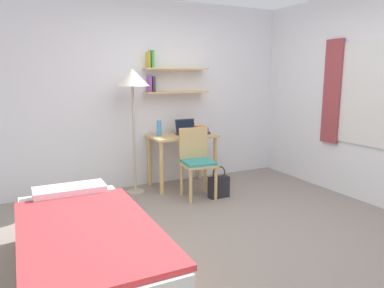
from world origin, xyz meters
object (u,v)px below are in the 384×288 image
at_px(desk, 182,145).
at_px(desk_chair, 197,159).
at_px(book_stack, 201,130).
at_px(handbag, 219,186).
at_px(bed, 86,251).
at_px(laptop, 187,131).
at_px(standing_lamp, 132,83).
at_px(water_bottle, 159,128).

height_order(desk, desk_chair, desk_chair).
xyz_separation_m(book_stack, handbag, (-0.08, -0.66, -0.65)).
distance_m(bed, desk_chair, 2.19).
distance_m(book_stack, handbag, 0.93).
distance_m(bed, laptop, 2.67).
distance_m(standing_lamp, book_stack, 1.21).
height_order(desk_chair, handbag, desk_chair).
bearing_deg(handbag, bed, -147.18).
bearing_deg(bed, handbag, 32.82).
bearing_deg(water_bottle, standing_lamp, -167.51).
bearing_deg(handbag, book_stack, 82.82).
relative_size(bed, handbag, 4.74).
height_order(laptop, handbag, laptop).
xyz_separation_m(water_bottle, book_stack, (0.61, -0.08, -0.05)).
relative_size(standing_lamp, handbag, 3.94).
bearing_deg(desk_chair, water_bottle, 117.37).
bearing_deg(desk, handbag, -72.56).
distance_m(standing_lamp, laptop, 1.04).
relative_size(desk, water_bottle, 4.29).
bearing_deg(desk_chair, laptop, 78.85).
distance_m(desk, standing_lamp, 1.13).
distance_m(standing_lamp, handbag, 1.74).
height_order(water_bottle, handbag, water_bottle).
bearing_deg(book_stack, handbag, -97.18).
bearing_deg(book_stack, bed, -136.40).
height_order(bed, desk_chair, desk_chair).
height_order(bed, handbag, bed).
height_order(desk_chair, book_stack, desk_chair).
bearing_deg(laptop, bed, -132.62).
distance_m(desk, handbag, 0.83).
xyz_separation_m(laptop, water_bottle, (-0.40, 0.05, 0.05)).
relative_size(desk_chair, standing_lamp, 0.54).
relative_size(desk_chair, water_bottle, 4.21).
bearing_deg(desk_chair, standing_lamp, 144.66).
bearing_deg(book_stack, desk, 177.79).
bearing_deg(bed, standing_lamp, 62.49).
bearing_deg(desk, desk_chair, -92.45).
bearing_deg(handbag, standing_lamp, 144.29).
xyz_separation_m(bed, laptop, (1.77, 1.92, 0.56)).
bearing_deg(water_bottle, bed, -124.81).
height_order(desk_chair, laptop, laptop).
bearing_deg(desk_chair, book_stack, 57.04).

